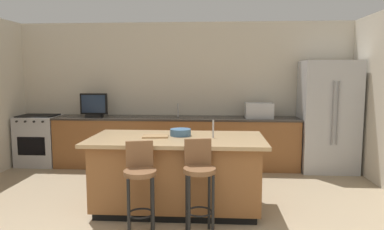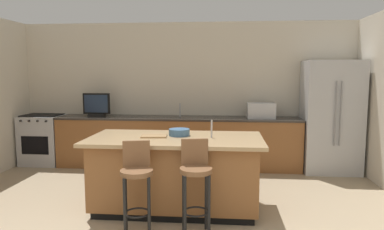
{
  "view_description": "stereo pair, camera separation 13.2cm",
  "coord_description": "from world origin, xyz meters",
  "px_view_note": "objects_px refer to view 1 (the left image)",
  "views": [
    {
      "loc": [
        0.6,
        -2.08,
        1.7
      ],
      "look_at": [
        0.27,
        2.95,
        1.11
      ],
      "focal_mm": 33.17,
      "sensor_mm": 36.0,
      "label": 1
    },
    {
      "loc": [
        0.73,
        -2.07,
        1.7
      ],
      "look_at": [
        0.27,
        2.95,
        1.11
      ],
      "focal_mm": 33.17,
      "sensor_mm": 36.0,
      "label": 2
    }
  ],
  "objects_px": {
    "kitchen_island": "(177,173)",
    "range_oven": "(39,140)",
    "bar_stool_right": "(199,178)",
    "microwave": "(259,110)",
    "tv_monitor": "(94,106)",
    "bar_stool_left": "(140,180)",
    "refrigerator": "(328,116)",
    "cutting_board": "(155,136)",
    "fruit_bowl": "(180,132)"
  },
  "relations": [
    {
      "from": "kitchen_island",
      "to": "microwave",
      "type": "xyz_separation_m",
      "value": [
        1.24,
        2.03,
        0.58
      ]
    },
    {
      "from": "kitchen_island",
      "to": "cutting_board",
      "type": "height_order",
      "value": "cutting_board"
    },
    {
      "from": "bar_stool_right",
      "to": "bar_stool_left",
      "type": "bearing_deg",
      "value": 176.54
    },
    {
      "from": "refrigerator",
      "to": "microwave",
      "type": "relative_size",
      "value": 4.0
    },
    {
      "from": "kitchen_island",
      "to": "bar_stool_left",
      "type": "relative_size",
      "value": 2.17
    },
    {
      "from": "microwave",
      "to": "bar_stool_left",
      "type": "distance_m",
      "value": 3.2
    },
    {
      "from": "range_oven",
      "to": "cutting_board",
      "type": "bearing_deg",
      "value": -38.51
    },
    {
      "from": "kitchen_island",
      "to": "microwave",
      "type": "distance_m",
      "value": 2.45
    },
    {
      "from": "cutting_board",
      "to": "kitchen_island",
      "type": "bearing_deg",
      "value": -2.74
    },
    {
      "from": "kitchen_island",
      "to": "microwave",
      "type": "bearing_deg",
      "value": 58.52
    },
    {
      "from": "kitchen_island",
      "to": "cutting_board",
      "type": "distance_m",
      "value": 0.53
    },
    {
      "from": "range_oven",
      "to": "cutting_board",
      "type": "height_order",
      "value": "same"
    },
    {
      "from": "kitchen_island",
      "to": "range_oven",
      "type": "xyz_separation_m",
      "value": [
        -2.8,
        2.03,
        -0.0
      ]
    },
    {
      "from": "cutting_board",
      "to": "refrigerator",
      "type": "bearing_deg",
      "value": 36.04
    },
    {
      "from": "refrigerator",
      "to": "bar_stool_right",
      "type": "xyz_separation_m",
      "value": [
        -2.12,
        -2.64,
        -0.35
      ]
    },
    {
      "from": "range_oven",
      "to": "fruit_bowl",
      "type": "xyz_separation_m",
      "value": [
        2.83,
        -1.91,
        0.5
      ]
    },
    {
      "from": "refrigerator",
      "to": "range_oven",
      "type": "xyz_separation_m",
      "value": [
        -5.23,
        0.05,
        -0.49
      ]
    },
    {
      "from": "range_oven",
      "to": "tv_monitor",
      "type": "relative_size",
      "value": 1.9
    },
    {
      "from": "kitchen_island",
      "to": "bar_stool_left",
      "type": "xyz_separation_m",
      "value": [
        -0.31,
        -0.73,
        0.12
      ]
    },
    {
      "from": "kitchen_island",
      "to": "refrigerator",
      "type": "distance_m",
      "value": 3.17
    },
    {
      "from": "kitchen_island",
      "to": "tv_monitor",
      "type": "bearing_deg",
      "value": 131.1
    },
    {
      "from": "range_oven",
      "to": "refrigerator",
      "type": "bearing_deg",
      "value": -0.56
    },
    {
      "from": "range_oven",
      "to": "bar_stool_right",
      "type": "distance_m",
      "value": 4.11
    },
    {
      "from": "refrigerator",
      "to": "cutting_board",
      "type": "bearing_deg",
      "value": -143.96
    },
    {
      "from": "bar_stool_left",
      "to": "tv_monitor",
      "type": "bearing_deg",
      "value": 104.14
    },
    {
      "from": "refrigerator",
      "to": "microwave",
      "type": "distance_m",
      "value": 1.19
    },
    {
      "from": "refrigerator",
      "to": "cutting_board",
      "type": "height_order",
      "value": "refrigerator"
    },
    {
      "from": "bar_stool_left",
      "to": "cutting_board",
      "type": "xyz_separation_m",
      "value": [
        0.04,
        0.75,
        0.33
      ]
    },
    {
      "from": "kitchen_island",
      "to": "range_oven",
      "type": "height_order",
      "value": "range_oven"
    },
    {
      "from": "microwave",
      "to": "bar_stool_left",
      "type": "bearing_deg",
      "value": -119.31
    },
    {
      "from": "fruit_bowl",
      "to": "cutting_board",
      "type": "height_order",
      "value": "fruit_bowl"
    },
    {
      "from": "microwave",
      "to": "tv_monitor",
      "type": "height_order",
      "value": "tv_monitor"
    },
    {
      "from": "bar_stool_right",
      "to": "microwave",
      "type": "bearing_deg",
      "value": 60.77
    },
    {
      "from": "bar_stool_left",
      "to": "bar_stool_right",
      "type": "distance_m",
      "value": 0.62
    },
    {
      "from": "microwave",
      "to": "bar_stool_right",
      "type": "distance_m",
      "value": 2.88
    },
    {
      "from": "bar_stool_left",
      "to": "fruit_bowl",
      "type": "distance_m",
      "value": 0.99
    },
    {
      "from": "kitchen_island",
      "to": "tv_monitor",
      "type": "height_order",
      "value": "tv_monitor"
    },
    {
      "from": "microwave",
      "to": "fruit_bowl",
      "type": "distance_m",
      "value": 2.26
    },
    {
      "from": "microwave",
      "to": "tv_monitor",
      "type": "xyz_separation_m",
      "value": [
        -2.97,
        -0.05,
        0.06
      ]
    },
    {
      "from": "cutting_board",
      "to": "fruit_bowl",
      "type": "bearing_deg",
      "value": 19.88
    },
    {
      "from": "tv_monitor",
      "to": "bar_stool_right",
      "type": "relative_size",
      "value": 0.49
    },
    {
      "from": "cutting_board",
      "to": "bar_stool_right",
      "type": "bearing_deg",
      "value": -49.64
    },
    {
      "from": "kitchen_island",
      "to": "range_oven",
      "type": "bearing_deg",
      "value": 144.1
    },
    {
      "from": "range_oven",
      "to": "bar_stool_right",
      "type": "bearing_deg",
      "value": -40.9
    },
    {
      "from": "tv_monitor",
      "to": "bar_stool_left",
      "type": "distance_m",
      "value": 3.1
    },
    {
      "from": "tv_monitor",
      "to": "microwave",
      "type": "bearing_deg",
      "value": 1.0
    },
    {
      "from": "kitchen_island",
      "to": "bar_stool_left",
      "type": "height_order",
      "value": "bar_stool_left"
    },
    {
      "from": "kitchen_island",
      "to": "bar_stool_left",
      "type": "bearing_deg",
      "value": -112.84
    },
    {
      "from": "range_oven",
      "to": "tv_monitor",
      "type": "bearing_deg",
      "value": -2.7
    },
    {
      "from": "tv_monitor",
      "to": "fruit_bowl",
      "type": "xyz_separation_m",
      "value": [
        1.76,
        -1.85,
        -0.15
      ]
    }
  ]
}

